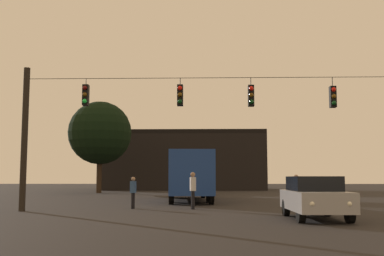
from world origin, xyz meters
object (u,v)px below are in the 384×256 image
car_near_right (314,197)px  car_far_left (196,186)px  pedestrian_crossing_right (133,191)px  tree_left_silhouette (100,133)px  pedestrian_near_bus (322,189)px  pedestrian_crossing_left (296,189)px  pedestrian_crossing_center (193,188)px  city_bus (189,172)px

car_near_right → car_far_left: 24.02m
pedestrian_crossing_right → tree_left_silhouette: 24.27m
pedestrian_near_bus → tree_left_silhouette: 26.77m
pedestrian_crossing_left → tree_left_silhouette: size_ratio=0.18×
pedestrian_crossing_center → tree_left_silhouette: size_ratio=0.19×
pedestrian_crossing_right → car_near_right: bearing=-36.7°
car_far_left → tree_left_silhouette: tree_left_silhouette is taller
car_far_left → pedestrian_crossing_left: (5.44, -16.60, 0.12)m
city_bus → pedestrian_crossing_left: 8.56m
car_near_right → city_bus: bearing=110.3°
pedestrian_crossing_right → pedestrian_near_bus: size_ratio=0.97×
pedestrian_crossing_left → pedestrian_crossing_center: pedestrian_crossing_center is taller
car_far_left → pedestrian_near_bus: bearing=-66.5°
pedestrian_near_bus → city_bus: bearing=141.4°
car_near_right → pedestrian_near_bus: pedestrian_near_bus is taller
car_near_right → tree_left_silhouette: tree_left_silhouette is taller
pedestrian_crossing_left → pedestrian_crossing_right: size_ratio=1.08×
pedestrian_near_bus → car_near_right: bearing=-106.0°
city_bus → pedestrian_near_bus: (7.12, -5.68, -1.00)m
city_bus → tree_left_silhouette: size_ratio=1.25×
pedestrian_near_bus → tree_left_silhouette: tree_left_silhouette is taller
city_bus → tree_left_silhouette: 17.99m
car_far_left → pedestrian_crossing_left: pedestrian_crossing_left is taller
car_far_left → pedestrian_near_bus: pedestrian_near_bus is taller
city_bus → tree_left_silhouette: bearing=121.8°
tree_left_silhouette → pedestrian_near_bus: bearing=-51.5°
pedestrian_crossing_left → pedestrian_near_bus: 1.64m
city_bus → pedestrian_crossing_right: bearing=-107.2°
city_bus → pedestrian_crossing_center: size_ratio=6.43×
pedestrian_crossing_center → pedestrian_crossing_left: bearing=19.2°
pedestrian_crossing_right → tree_left_silhouette: tree_left_silhouette is taller
city_bus → pedestrian_near_bus: bearing=-38.6°
pedestrian_crossing_right → city_bus: bearing=72.8°
city_bus → pedestrian_crossing_center: city_bus is taller
city_bus → pedestrian_crossing_right: size_ratio=7.37×
pedestrian_crossing_left → pedestrian_crossing_right: pedestrian_crossing_left is taller
city_bus → car_near_right: bearing=-69.7°
city_bus → pedestrian_crossing_left: bearing=-48.5°
pedestrian_near_bus → tree_left_silhouette: bearing=128.5°
car_near_right → pedestrian_near_bus: bearing=74.0°
car_far_left → pedestrian_crossing_right: 18.26m
pedestrian_crossing_center → pedestrian_near_bus: size_ratio=1.12×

